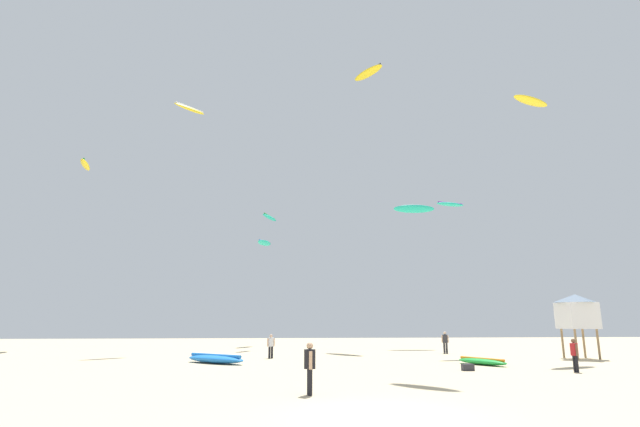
{
  "coord_description": "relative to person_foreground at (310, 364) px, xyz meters",
  "views": [
    {
      "loc": [
        -2.75,
        -13.16,
        2.37
      ],
      "look_at": [
        0.0,
        17.4,
        9.2
      ],
      "focal_mm": 27.3,
      "sensor_mm": 36.0,
      "label": 1
    }
  ],
  "objects": [
    {
      "name": "ground_plane",
      "position": [
        1.58,
        -3.69,
        -0.99
      ],
      "size": [
        120.0,
        120.0,
        0.0
      ],
      "primitive_type": "plane",
      "color": "#C6B28C"
    },
    {
      "name": "person_foreground",
      "position": [
        0.0,
        0.0,
        0.0
      ],
      "size": [
        0.38,
        0.56,
        1.69
      ],
      "rotation": [
        0.0,
        0.0,
        3.2
      ],
      "color": "black",
      "rests_on": "ground"
    },
    {
      "name": "person_midground",
      "position": [
        13.21,
        6.21,
        -0.08
      ],
      "size": [
        0.35,
        0.52,
        1.56
      ],
      "rotation": [
        0.0,
        0.0,
        3.15
      ],
      "color": "black",
      "rests_on": "ground"
    },
    {
      "name": "person_left",
      "position": [
        -1.43,
        16.54,
        -0.09
      ],
      "size": [
        0.5,
        0.35,
        1.54
      ],
      "rotation": [
        0.0,
        0.0,
        4.96
      ],
      "color": "black",
      "rests_on": "ground"
    },
    {
      "name": "person_right",
      "position": [
        11.73,
        20.28,
        -0.04
      ],
      "size": [
        0.52,
        0.37,
        1.62
      ],
      "rotation": [
        0.0,
        0.0,
        4.45
      ],
      "color": "#2D2D33",
      "rests_on": "ground"
    },
    {
      "name": "kite_grounded_near",
      "position": [
        -4.6,
        12.87,
        -0.73
      ],
      "size": [
        4.13,
        3.83,
        0.53
      ],
      "color": "blue",
      "rests_on": "ground"
    },
    {
      "name": "kite_grounded_mid",
      "position": [
        10.37,
        10.48,
        -0.8
      ],
      "size": [
        2.28,
        3.37,
        0.41
      ],
      "color": "green",
      "rests_on": "ground"
    },
    {
      "name": "lifeguard_tower",
      "position": [
        18.76,
        14.38,
        2.07
      ],
      "size": [
        2.3,
        2.3,
        4.15
      ],
      "color": "#8C704C",
      "rests_on": "ground"
    },
    {
      "name": "cooler_box",
      "position": [
        8.34,
        7.43,
        -0.83
      ],
      "size": [
        0.56,
        0.36,
        0.32
      ],
      "primitive_type": "cube",
      "color": "#2D2D33",
      "rests_on": "ground"
    },
    {
      "name": "kite_aloft_0",
      "position": [
        11.68,
        17.37,
        9.93
      ],
      "size": [
        2.41,
        1.25,
        0.28
      ],
      "color": "#19B29E"
    },
    {
      "name": "kite_aloft_1",
      "position": [
        17.06,
        14.38,
        17.07
      ],
      "size": [
        3.63,
        2.42,
        0.4
      ],
      "color": "yellow"
    },
    {
      "name": "kite_aloft_2",
      "position": [
        -2.3,
        27.04,
        8.36
      ],
      "size": [
        1.62,
        2.54,
        0.53
      ],
      "color": "#19B29E"
    },
    {
      "name": "kite_aloft_3",
      "position": [
        12.35,
        29.15,
        12.32
      ],
      "size": [
        4.12,
        1.31,
        0.9
      ],
      "color": "#19B29E"
    },
    {
      "name": "kite_aloft_5",
      "position": [
        -9.1,
        23.92,
        19.76
      ],
      "size": [
        2.84,
        2.76,
        0.72
      ],
      "color": "yellow"
    },
    {
      "name": "kite_aloft_6",
      "position": [
        -19.82,
        29.91,
        16.23
      ],
      "size": [
        1.81,
        3.47,
        0.77
      ],
      "color": "yellow"
    },
    {
      "name": "kite_aloft_7",
      "position": [
        -2.01,
        35.27,
        12.47
      ],
      "size": [
        2.1,
        3.5,
        0.65
      ],
      "color": "#19B29E"
    },
    {
      "name": "kite_aloft_8",
      "position": [
        8.03,
        29.02,
        26.86
      ],
      "size": [
        3.11,
        4.13,
        0.52
      ],
      "color": "yellow"
    }
  ]
}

